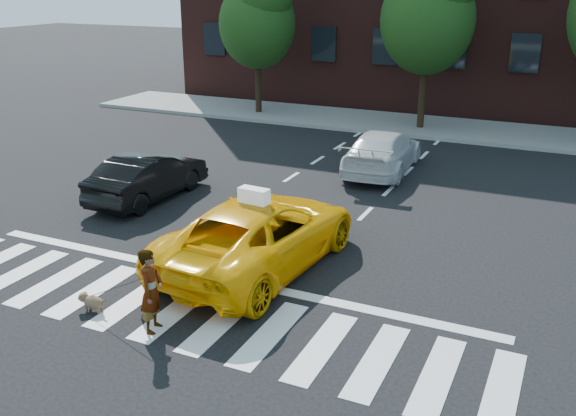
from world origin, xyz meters
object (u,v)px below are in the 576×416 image
(tree_mid, at_px, (429,8))
(white_suv, at_px, (382,151))
(dog, at_px, (91,301))
(woman, at_px, (151,291))
(taxi, at_px, (259,233))
(tree_left, at_px, (258,14))
(black_sedan, at_px, (148,177))

(tree_mid, relative_size, white_suv, 1.54)
(tree_mid, xyz_separation_m, dog, (-1.98, -17.66, -4.64))
(white_suv, relative_size, woman, 2.92)
(taxi, height_order, woman, woman)
(white_suv, bearing_deg, tree_left, -42.18)
(black_sedan, distance_m, white_suv, 7.56)
(woman, bearing_deg, tree_mid, -14.52)
(tree_left, bearing_deg, taxi, -62.71)
(tree_left, relative_size, dog, 10.19)
(taxi, relative_size, dog, 8.68)
(tree_left, height_order, woman, tree_left)
(white_suv, bearing_deg, dog, 75.79)
(taxi, xyz_separation_m, white_suv, (0.29, 8.16, -0.10))
(white_suv, relative_size, dog, 7.24)
(taxi, xyz_separation_m, dog, (-1.96, -3.16, -0.56))
(black_sedan, relative_size, white_suv, 0.88)
(tree_mid, bearing_deg, tree_left, 180.00)
(black_sedan, bearing_deg, tree_mid, -111.72)
(taxi, relative_size, white_suv, 1.20)
(tree_mid, xyz_separation_m, taxi, (-0.02, -14.50, -4.08))
(tree_left, bearing_deg, dog, -72.65)
(tree_left, height_order, taxi, tree_left)
(tree_mid, distance_m, white_suv, 7.60)
(tree_left, relative_size, black_sedan, 1.60)
(taxi, bearing_deg, woman, 86.34)
(woman, height_order, dog, woman)
(tree_mid, distance_m, woman, 18.20)
(dog, bearing_deg, white_suv, 74.25)
(taxi, distance_m, black_sedan, 5.62)
(black_sedan, distance_m, woman, 7.42)
(tree_left, distance_m, black_sedan, 12.65)
(tree_mid, distance_m, dog, 18.37)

